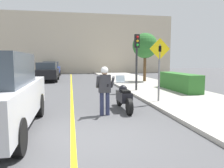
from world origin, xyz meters
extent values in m
plane|color=#4C4C4F|center=(0.00, 0.00, 0.00)|extent=(80.00, 80.00, 0.00)
cube|color=#ADA89E|center=(4.80, 4.00, 0.06)|extent=(4.40, 44.00, 0.12)
cube|color=yellow|center=(-0.60, 6.00, 0.00)|extent=(0.12, 36.00, 0.01)
cube|color=beige|center=(0.00, 26.00, 4.11)|extent=(28.00, 1.20, 8.22)
cylinder|color=black|center=(1.35, 2.01, 0.29)|extent=(0.14, 0.58, 0.58)
cylinder|color=black|center=(1.35, 3.59, 0.29)|extent=(0.14, 0.58, 0.58)
cube|color=black|center=(1.35, 2.80, 0.52)|extent=(0.40, 1.09, 0.36)
sphere|color=black|center=(1.35, 2.95, 0.78)|extent=(0.32, 0.32, 0.32)
cube|color=black|center=(1.35, 2.55, 0.74)|extent=(0.28, 0.48, 0.10)
cylinder|color=silver|center=(1.35, 3.34, 1.00)|extent=(0.62, 0.03, 0.03)
cube|color=silver|center=(1.35, 3.41, 1.12)|extent=(0.36, 0.12, 0.31)
cylinder|color=#282D4C|center=(0.40, 2.12, 0.40)|extent=(0.14, 0.14, 0.79)
cylinder|color=#282D4C|center=(0.60, 2.12, 0.40)|extent=(0.14, 0.14, 0.79)
cube|color=#333338|center=(0.50, 2.12, 1.09)|extent=(0.40, 0.22, 0.61)
cylinder|color=#333338|center=(0.25, 2.02, 1.19)|extent=(0.09, 0.37, 0.47)
cylinder|color=#333338|center=(0.75, 2.00, 1.16)|extent=(0.09, 0.43, 0.43)
sphere|color=tan|center=(0.50, 2.12, 1.50)|extent=(0.22, 0.22, 0.22)
sphere|color=white|center=(0.50, 2.12, 1.55)|extent=(0.26, 0.26, 0.26)
cube|color=black|center=(0.56, 1.84, 1.06)|extent=(0.06, 0.05, 0.11)
cylinder|color=black|center=(-1.68, 2.39, 0.38)|extent=(0.22, 0.76, 0.76)
cylinder|color=black|center=(-1.67, -0.71, 0.38)|extent=(0.22, 0.76, 0.76)
cylinder|color=slate|center=(3.09, 3.62, 1.34)|extent=(0.08, 0.08, 2.43)
cube|color=yellow|center=(3.09, 3.60, 2.36)|extent=(0.91, 0.02, 0.91)
cube|color=black|center=(3.09, 3.58, 2.36)|extent=(0.12, 0.01, 0.24)
cylinder|color=#2D2D30|center=(3.15, 7.07, 1.74)|extent=(0.12, 0.12, 3.22)
cube|color=black|center=(3.15, 7.05, 2.97)|extent=(0.26, 0.22, 0.76)
sphere|color=red|center=(3.15, 6.93, 3.19)|extent=(0.14, 0.14, 0.14)
sphere|color=gold|center=(3.15, 6.93, 2.97)|extent=(0.14, 0.14, 0.14)
sphere|color=green|center=(3.15, 6.93, 2.75)|extent=(0.14, 0.14, 0.14)
cube|color=#33702D|center=(5.60, 6.63, 0.62)|extent=(0.90, 3.78, 0.99)
cylinder|color=brown|center=(5.42, 12.15, 1.23)|extent=(0.24, 0.24, 2.21)
sphere|color=#2D6B2D|center=(5.42, 12.15, 3.05)|extent=(2.06, 2.06, 2.06)
cylinder|color=black|center=(-3.49, 16.19, 0.32)|extent=(0.22, 0.64, 0.64)
cylinder|color=black|center=(-1.84, 16.19, 0.32)|extent=(0.22, 0.64, 0.64)
cylinder|color=black|center=(-3.49, 13.58, 0.32)|extent=(0.22, 0.64, 0.64)
cylinder|color=black|center=(-1.84, 13.58, 0.32)|extent=(0.22, 0.64, 0.64)
cube|color=black|center=(-2.67, 14.89, 0.70)|extent=(1.80, 4.20, 0.76)
cube|color=#38424C|center=(-2.67, 14.72, 1.38)|extent=(1.58, 2.18, 0.60)
cylinder|color=black|center=(-3.61, 21.90, 0.32)|extent=(0.22, 0.64, 0.64)
cylinder|color=black|center=(-1.95, 21.90, 0.32)|extent=(0.22, 0.64, 0.64)
cylinder|color=black|center=(-3.61, 19.29, 0.32)|extent=(0.22, 0.64, 0.64)
cylinder|color=black|center=(-1.95, 19.29, 0.32)|extent=(0.22, 0.64, 0.64)
cube|color=navy|center=(-2.78, 20.60, 0.70)|extent=(1.80, 4.20, 0.76)
cube|color=#38424C|center=(-2.78, 20.43, 1.38)|extent=(1.58, 2.18, 0.60)
cylinder|color=black|center=(-4.20, 27.10, 0.32)|extent=(0.22, 0.64, 0.64)
cylinder|color=black|center=(-2.54, 27.10, 0.32)|extent=(0.22, 0.64, 0.64)
cylinder|color=black|center=(-4.20, 24.50, 0.32)|extent=(0.22, 0.64, 0.64)
cylinder|color=black|center=(-2.54, 24.50, 0.32)|extent=(0.22, 0.64, 0.64)
cube|color=gray|center=(-3.37, 25.80, 0.70)|extent=(1.80, 4.20, 0.76)
cube|color=#38424C|center=(-3.37, 25.63, 1.38)|extent=(1.58, 2.18, 0.60)
camera|label=1|loc=(-0.62, -5.16, 1.91)|focal=35.00mm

